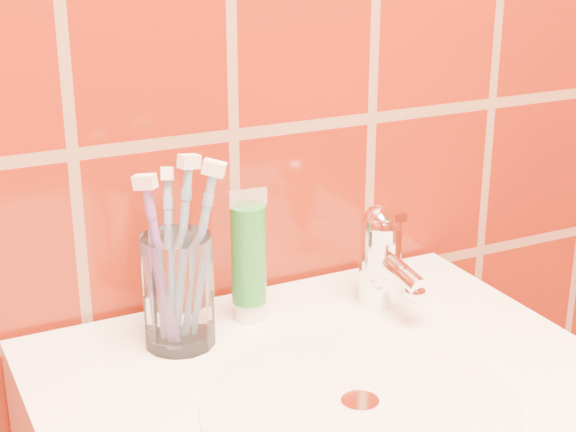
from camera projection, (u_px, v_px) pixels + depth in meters
glass_tumbler at (178, 291)px, 0.92m from camera, size 0.09×0.09×0.12m
toothpaste_tube at (249, 260)px, 0.97m from camera, size 0.04×0.04×0.15m
faucet at (382, 252)px, 1.01m from camera, size 0.05×0.11×0.12m
toothbrush_0 at (181, 250)px, 0.92m from camera, size 0.08×0.07×0.21m
toothbrush_1 at (161, 264)px, 0.90m from camera, size 0.08×0.08×0.20m
toothbrush_2 at (198, 254)px, 0.91m from camera, size 0.11×0.10×0.21m
toothbrush_3 at (169, 256)px, 0.93m from camera, size 0.09×0.14×0.20m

